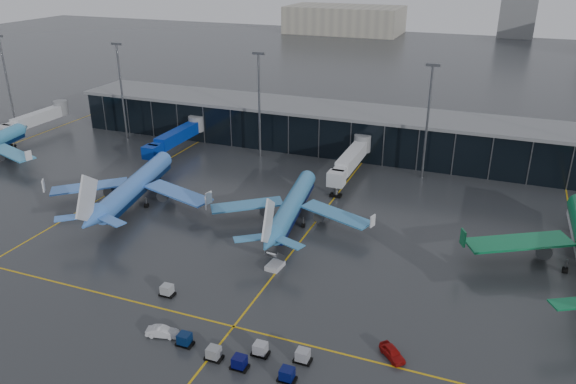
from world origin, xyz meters
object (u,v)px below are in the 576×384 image
(airliner_arkefly, at_px, (135,174))
(service_van_white, at_px, (162,332))
(mobile_airstair, at_px, (275,264))
(service_van_red, at_px, (392,353))
(airliner_klm_near, at_px, (292,194))
(baggage_carts, at_px, (234,345))

(airliner_arkefly, xyz_separation_m, service_van_white, (28.72, -35.07, -5.51))
(mobile_airstair, xyz_separation_m, service_van_red, (22.07, -14.63, -0.05))
(service_van_white, bearing_deg, service_van_red, -90.92)
(mobile_airstair, height_order, service_van_red, mobile_airstair)
(mobile_airstair, height_order, service_van_white, mobile_airstair)
(airliner_klm_near, distance_m, baggage_carts, 38.31)
(mobile_airstair, bearing_deg, service_van_white, -103.49)
(service_van_red, height_order, service_van_white, service_van_red)
(baggage_carts, xyz_separation_m, mobile_airstair, (-2.95, 20.67, 0.01))
(service_van_white, bearing_deg, airliner_arkefly, 25.01)
(airliner_arkefly, relative_size, baggage_carts, 1.56)
(service_van_red, bearing_deg, service_van_white, 149.27)
(airliner_arkefly, distance_m, service_van_red, 64.66)
(mobile_airstair, relative_size, service_van_white, 0.81)
(airliner_klm_near, relative_size, service_van_red, 8.63)
(airliner_arkefly, height_order, mobile_airstair, airliner_arkefly)
(airliner_klm_near, height_order, mobile_airstair, airliner_klm_near)
(airliner_klm_near, relative_size, service_van_white, 8.58)
(airliner_arkefly, xyz_separation_m, service_van_red, (57.98, -28.11, -5.49))
(baggage_carts, bearing_deg, service_van_red, 17.54)
(airliner_arkefly, xyz_separation_m, baggage_carts, (38.86, -34.15, -5.45))
(mobile_airstair, bearing_deg, service_van_red, -28.62)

